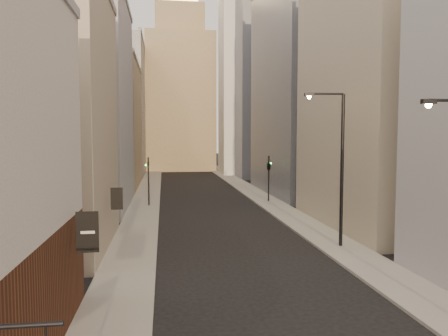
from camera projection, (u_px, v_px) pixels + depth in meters
sidewalk_left at (149, 190)px, 56.65m from camera, size 3.00×140.00×0.15m
sidewalk_right at (247, 189)px, 58.43m from camera, size 3.00×140.00×0.15m
left_bldg_beige at (40, 121)px, 26.67m from camera, size 8.00×12.00×16.00m
left_bldg_grey at (86, 106)px, 42.33m from camera, size 8.00×16.00×20.00m
left_bldg_tan at (109, 126)px, 60.22m from camera, size 8.00×18.00×17.00m
left_bldg_wingrid at (122, 109)px, 79.73m from camera, size 8.00×20.00×24.00m
right_bldg_beige at (378, 98)px, 33.77m from camera, size 8.00×16.00×20.00m
right_bldg_wingrid at (299, 88)px, 53.31m from camera, size 8.00×20.00×26.00m
highrise at (285, 36)px, 80.88m from camera, size 21.00×23.00×51.20m
clock_tower at (180, 87)px, 92.69m from camera, size 14.00×14.00×44.90m
white_tower at (242, 74)px, 80.29m from camera, size 8.00×8.00×41.50m
streetlamp_mid at (338, 160)px, 27.25m from camera, size 2.56×0.43×9.75m
traffic_light_left at (148, 170)px, 43.51m from camera, size 0.59×0.53×5.00m
traffic_light_right at (269, 166)px, 46.50m from camera, size 0.73×0.73×5.00m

